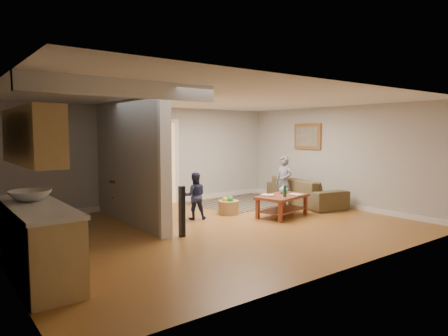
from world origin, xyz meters
The scene contains 11 objects.
ground centered at (0.00, 0.00, 0.00)m, with size 7.50×7.50×0.00m, color olive.
room_shell centered at (-1.07, 0.43, 1.46)m, with size 7.54×6.02×2.52m.
area_rug centered at (2.24, 1.87, 0.01)m, with size 2.63×1.92×0.01m, color black.
sofa centered at (3.30, 0.69, 0.00)m, with size 2.34×0.91×0.68m, color #493924.
coffee_table centered at (1.75, -0.03, 0.37)m, with size 1.35×0.97×0.72m.
tv_console centered at (-0.93, 1.62, 0.74)m, with size 0.74×1.36×1.11m.
speaker_left centered at (-0.93, -0.20, 0.45)m, with size 0.09×0.09×0.91m, color black.
speaker_right centered at (-1.00, 1.87, 0.56)m, with size 0.11×0.11×1.11m, color black.
toy_basket centered at (0.96, 0.89, 0.17)m, with size 0.47×0.47×0.42m.
child centered at (2.67, 0.83, 0.00)m, with size 0.46×0.30×1.26m, color slate.
toddler centered at (0.05, 0.90, 0.00)m, with size 0.49×0.38×1.01m, color #1E233F.
Camera 1 is at (-4.52, -6.21, 1.84)m, focal length 32.00 mm.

